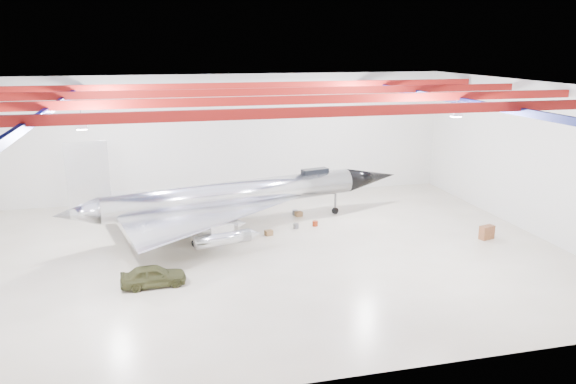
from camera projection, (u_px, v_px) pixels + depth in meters
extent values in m
plane|color=#BCB095|center=(263.00, 253.00, 37.42)|extent=(40.00, 40.00, 0.00)
plane|color=silver|center=(229.00, 137.00, 50.10)|extent=(40.00, 0.00, 40.00)
plane|color=silver|center=(533.00, 158.00, 40.64)|extent=(0.00, 30.00, 30.00)
plane|color=#0A0F38|center=(261.00, 86.00, 34.61)|extent=(40.00, 40.00, 0.00)
cube|color=maroon|center=(298.00, 113.00, 26.31)|extent=(39.50, 0.25, 0.50)
cube|color=maroon|center=(271.00, 101.00, 31.95)|extent=(39.50, 0.25, 0.50)
cube|color=maroon|center=(253.00, 92.00, 37.58)|extent=(39.50, 0.25, 0.50)
cube|color=maroon|center=(239.00, 86.00, 43.21)|extent=(39.50, 0.25, 0.50)
cube|color=#0C124A|center=(55.00, 106.00, 32.06)|extent=(0.25, 29.50, 0.40)
cube|color=#0C124A|center=(437.00, 97.00, 37.61)|extent=(0.25, 29.50, 0.40)
cube|color=silver|center=(82.00, 126.00, 27.00)|extent=(0.55, 0.55, 0.25)
cube|color=silver|center=(456.00, 114.00, 31.62)|extent=(0.55, 0.55, 0.25)
cube|color=silver|center=(101.00, 102.00, 38.26)|extent=(0.55, 0.55, 0.25)
cube|color=silver|center=(374.00, 96.00, 42.89)|extent=(0.55, 0.55, 0.25)
cylinder|color=silver|center=(235.00, 194.00, 41.66)|extent=(19.38, 6.09, 1.94)
cone|color=black|center=(371.00, 177.00, 46.86)|extent=(5.16, 2.94, 1.94)
cone|color=silver|center=(76.00, 214.00, 36.87)|extent=(3.26, 2.52, 1.94)
cube|color=silver|center=(88.00, 175.00, 36.64)|extent=(2.68, 0.70, 4.37)
cube|color=black|center=(315.00, 172.00, 44.31)|extent=(2.25, 1.22, 0.49)
cylinder|color=silver|center=(223.00, 239.00, 36.13)|extent=(3.79, 1.65, 0.87)
cylinder|color=silver|center=(211.00, 228.00, 38.23)|extent=(3.79, 1.65, 0.87)
cylinder|color=silver|center=(186.00, 207.00, 43.28)|extent=(3.79, 1.65, 0.87)
cylinder|color=silver|center=(178.00, 199.00, 45.38)|extent=(3.79, 1.65, 0.87)
cylinder|color=#59595B|center=(335.00, 204.00, 45.87)|extent=(0.17, 0.17, 1.75)
cylinder|color=black|center=(335.00, 211.00, 46.03)|extent=(0.58, 0.33, 0.54)
cylinder|color=#59595B|center=(195.00, 235.00, 38.36)|extent=(0.17, 0.17, 1.75)
cylinder|color=black|center=(195.00, 243.00, 38.52)|extent=(0.58, 0.33, 0.54)
cylinder|color=#59595B|center=(176.00, 216.00, 42.57)|extent=(0.17, 0.17, 1.75)
cylinder|color=black|center=(176.00, 224.00, 42.72)|extent=(0.58, 0.33, 0.54)
imported|color=#3A3C1E|center=(153.00, 276.00, 32.21)|extent=(3.78, 1.69, 1.26)
cube|color=brown|center=(487.00, 232.00, 40.04)|extent=(1.18, 0.81, 0.99)
cube|color=olive|center=(210.00, 229.00, 41.71)|extent=(0.61, 0.50, 0.41)
cube|color=maroon|center=(188.00, 222.00, 43.40)|extent=(0.49, 0.44, 0.28)
cylinder|color=#59595B|center=(296.00, 226.00, 42.44)|extent=(0.49, 0.49, 0.38)
cube|color=olive|center=(299.00, 214.00, 45.42)|extent=(0.62, 0.54, 0.38)
cube|color=#59595B|center=(158.00, 225.00, 42.81)|extent=(0.37, 0.30, 0.25)
cylinder|color=maroon|center=(315.00, 224.00, 42.99)|extent=(0.44, 0.44, 0.38)
cube|color=olive|center=(269.00, 233.00, 40.90)|extent=(0.64, 0.56, 0.38)
cylinder|color=#59595B|center=(295.00, 213.00, 45.76)|extent=(0.58, 0.58, 0.40)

